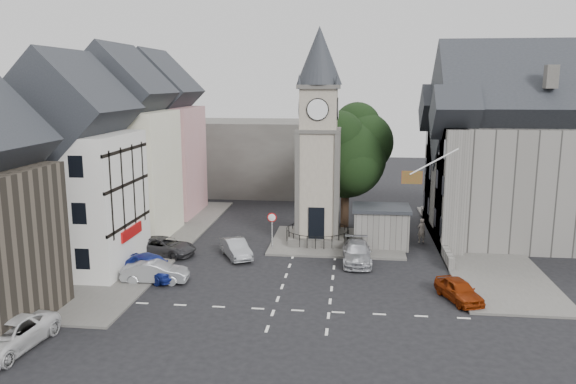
# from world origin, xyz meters

# --- Properties ---
(ground) EXTENTS (120.00, 120.00, 0.00)m
(ground) POSITION_xyz_m (0.00, 0.00, 0.00)
(ground) COLOR black
(ground) RESTS_ON ground
(pavement_west) EXTENTS (6.00, 30.00, 0.14)m
(pavement_west) POSITION_xyz_m (-12.50, 6.00, 0.07)
(pavement_west) COLOR #595651
(pavement_west) RESTS_ON ground
(pavement_east) EXTENTS (6.00, 26.00, 0.14)m
(pavement_east) POSITION_xyz_m (12.00, 8.00, 0.07)
(pavement_east) COLOR #595651
(pavement_east) RESTS_ON ground
(central_island) EXTENTS (10.00, 8.00, 0.16)m
(central_island) POSITION_xyz_m (1.50, 8.00, 0.08)
(central_island) COLOR #595651
(central_island) RESTS_ON ground
(road_markings) EXTENTS (20.00, 8.00, 0.01)m
(road_markings) POSITION_xyz_m (0.00, -5.50, 0.01)
(road_markings) COLOR silver
(road_markings) RESTS_ON ground
(clock_tower) EXTENTS (4.86, 4.86, 16.25)m
(clock_tower) POSITION_xyz_m (0.00, 7.99, 8.12)
(clock_tower) COLOR #4C4944
(clock_tower) RESTS_ON ground
(stone_shelter) EXTENTS (4.30, 3.30, 3.08)m
(stone_shelter) POSITION_xyz_m (4.80, 7.50, 1.55)
(stone_shelter) COLOR slate
(stone_shelter) RESTS_ON ground
(town_tree) EXTENTS (7.20, 7.20, 10.80)m
(town_tree) POSITION_xyz_m (2.00, 13.00, 6.97)
(town_tree) COLOR black
(town_tree) RESTS_ON ground
(warning_sign_post) EXTENTS (0.70, 0.19, 2.85)m
(warning_sign_post) POSITION_xyz_m (-3.20, 5.43, 2.03)
(warning_sign_post) COLOR black
(warning_sign_post) RESTS_ON ground
(terrace_pink) EXTENTS (8.10, 7.60, 12.80)m
(terrace_pink) POSITION_xyz_m (-15.50, 16.00, 6.58)
(terrace_pink) COLOR tan
(terrace_pink) RESTS_ON ground
(terrace_cream) EXTENTS (8.10, 7.60, 12.80)m
(terrace_cream) POSITION_xyz_m (-15.50, 8.00, 6.58)
(terrace_cream) COLOR beige
(terrace_cream) RESTS_ON ground
(terrace_tudor) EXTENTS (8.10, 7.60, 12.00)m
(terrace_tudor) POSITION_xyz_m (-15.50, 0.00, 6.19)
(terrace_tudor) COLOR silver
(terrace_tudor) RESTS_ON ground
(backdrop_west) EXTENTS (20.00, 10.00, 8.00)m
(backdrop_west) POSITION_xyz_m (-12.00, 28.00, 4.00)
(backdrop_west) COLOR #4C4944
(backdrop_west) RESTS_ON ground
(east_building) EXTENTS (14.40, 11.40, 12.60)m
(east_building) POSITION_xyz_m (15.59, 11.00, 6.26)
(east_building) COLOR slate
(east_building) RESTS_ON ground
(east_boundary_wall) EXTENTS (0.40, 16.00, 0.90)m
(east_boundary_wall) POSITION_xyz_m (9.20, 10.00, 0.45)
(east_boundary_wall) COLOR slate
(east_boundary_wall) RESTS_ON ground
(flagpole) EXTENTS (3.68, 0.10, 2.74)m
(flagpole) POSITION_xyz_m (8.00, 4.00, 7.00)
(flagpole) COLOR white
(flagpole) RESTS_ON ground
(car_west_blue) EXTENTS (4.83, 3.92, 1.55)m
(car_west_blue) POSITION_xyz_m (-9.96, -1.34, 0.77)
(car_west_blue) COLOR navy
(car_west_blue) RESTS_ON ground
(car_west_silver) EXTENTS (4.16, 1.72, 1.34)m
(car_west_silver) POSITION_xyz_m (-9.42, -2.12, 0.67)
(car_west_silver) COLOR #A1A5A9
(car_west_silver) RESTS_ON ground
(car_west_grey) EXTENTS (5.04, 3.14, 1.30)m
(car_west_grey) POSITION_xyz_m (-10.73, 3.36, 0.65)
(car_west_grey) COLOR #313134
(car_west_grey) RESTS_ON ground
(car_island_silver) EXTENTS (3.11, 4.15, 1.31)m
(car_island_silver) POSITION_xyz_m (-5.50, 3.45, 0.65)
(car_island_silver) COLOR #9B9EA4
(car_island_silver) RESTS_ON ground
(car_island_east) EXTENTS (2.06, 4.82, 1.38)m
(car_island_east) POSITION_xyz_m (3.02, 3.26, 0.69)
(car_island_east) COLOR #A7A9AF
(car_island_east) RESTS_ON ground
(car_east_red) EXTENTS (2.66, 3.96, 1.25)m
(car_east_red) POSITION_xyz_m (8.75, -3.00, 0.63)
(car_east_red) COLOR maroon
(car_east_red) RESTS_ON ground
(van_sw_white) EXTENTS (2.88, 5.35, 1.43)m
(van_sw_white) POSITION_xyz_m (-13.00, -11.66, 0.71)
(van_sw_white) COLOR silver
(van_sw_white) RESTS_ON ground
(pedestrian) EXTENTS (0.82, 0.70, 1.90)m
(pedestrian) POSITION_xyz_m (8.00, 8.86, 0.95)
(pedestrian) COLOR #AC9D8E
(pedestrian) RESTS_ON ground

